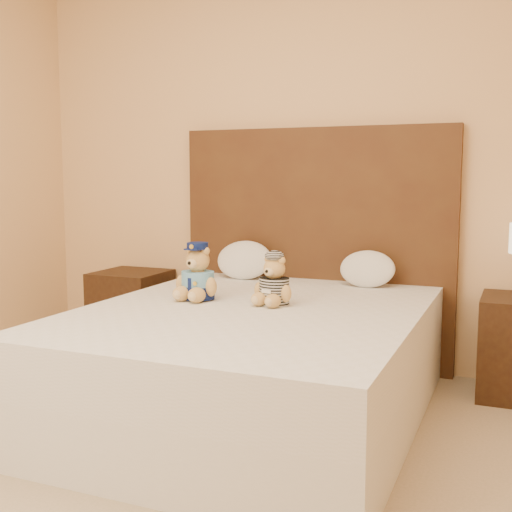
{
  "coord_description": "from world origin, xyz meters",
  "views": [
    {
      "loc": [
        1.21,
        -1.68,
        1.2
      ],
      "look_at": [
        -0.09,
        1.45,
        0.78
      ],
      "focal_mm": 45.0,
      "sensor_mm": 36.0,
      "label": 1
    }
  ],
  "objects_px": {
    "pillow_left": "(244,258)",
    "teddy_police": "(198,271)",
    "pillow_right": "(367,267)",
    "teddy_prisoner": "(274,280)",
    "nightstand_left": "(132,311)",
    "bed": "(253,362)"
  },
  "relations": [
    {
      "from": "teddy_prisoner",
      "to": "pillow_left",
      "type": "height_order",
      "value": "pillow_left"
    },
    {
      "from": "pillow_left",
      "to": "pillow_right",
      "type": "distance_m",
      "value": 0.79
    },
    {
      "from": "teddy_police",
      "to": "pillow_left",
      "type": "relative_size",
      "value": 0.81
    },
    {
      "from": "bed",
      "to": "pillow_right",
      "type": "relative_size",
      "value": 6.11
    },
    {
      "from": "bed",
      "to": "teddy_prisoner",
      "type": "distance_m",
      "value": 0.42
    },
    {
      "from": "teddy_prisoner",
      "to": "pillow_right",
      "type": "xyz_separation_m",
      "value": [
        0.31,
        0.72,
        -0.01
      ]
    },
    {
      "from": "nightstand_left",
      "to": "teddy_prisoner",
      "type": "distance_m",
      "value": 1.54
    },
    {
      "from": "pillow_right",
      "to": "bed",
      "type": "bearing_deg",
      "value": -114.64
    },
    {
      "from": "bed",
      "to": "nightstand_left",
      "type": "bearing_deg",
      "value": 147.38
    },
    {
      "from": "pillow_left",
      "to": "teddy_police",
      "type": "bearing_deg",
      "value": -85.52
    },
    {
      "from": "bed",
      "to": "teddy_prisoner",
      "type": "height_order",
      "value": "teddy_prisoner"
    },
    {
      "from": "bed",
      "to": "teddy_prisoner",
      "type": "bearing_deg",
      "value": 58.36
    },
    {
      "from": "teddy_police",
      "to": "pillow_right",
      "type": "relative_size",
      "value": 0.91
    },
    {
      "from": "nightstand_left",
      "to": "pillow_left",
      "type": "relative_size",
      "value": 1.49
    },
    {
      "from": "teddy_prisoner",
      "to": "pillow_right",
      "type": "height_order",
      "value": "teddy_prisoner"
    },
    {
      "from": "teddy_prisoner",
      "to": "pillow_right",
      "type": "relative_size",
      "value": 0.78
    },
    {
      "from": "nightstand_left",
      "to": "teddy_prisoner",
      "type": "xyz_separation_m",
      "value": [
        1.32,
        -0.69,
        0.4
      ]
    },
    {
      "from": "bed",
      "to": "pillow_right",
      "type": "bearing_deg",
      "value": 65.36
    },
    {
      "from": "pillow_right",
      "to": "pillow_left",
      "type": "bearing_deg",
      "value": 180.0
    },
    {
      "from": "teddy_prisoner",
      "to": "pillow_right",
      "type": "distance_m",
      "value": 0.78
    },
    {
      "from": "teddy_police",
      "to": "pillow_right",
      "type": "xyz_separation_m",
      "value": [
        0.74,
        0.74,
        -0.03
      ]
    },
    {
      "from": "pillow_left",
      "to": "teddy_prisoner",
      "type": "bearing_deg",
      "value": -56.18
    }
  ]
}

